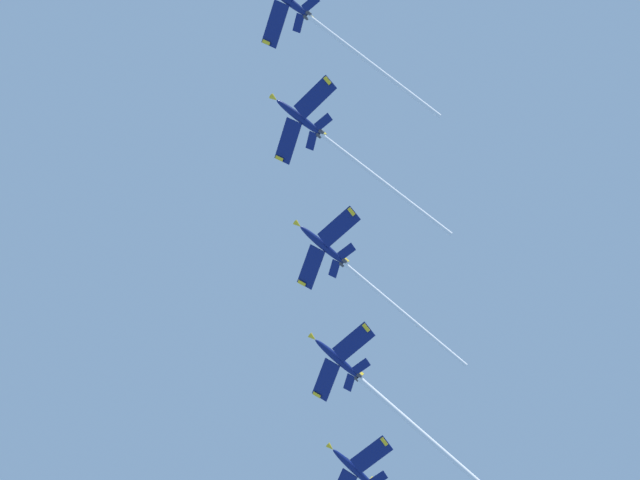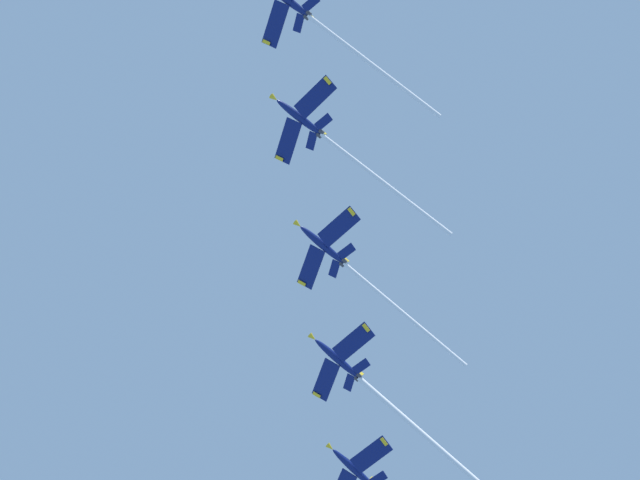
{
  "view_description": "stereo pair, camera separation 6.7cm",
  "coord_description": "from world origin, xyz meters",
  "px_view_note": "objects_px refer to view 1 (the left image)",
  "views": [
    {
      "loc": [
        -15.1,
        7.53,
        1.82
      ],
      "look_at": [
        -31.24,
        -59.84,
        161.38
      ],
      "focal_mm": 48.04,
      "sensor_mm": 36.0,
      "label": 1
    },
    {
      "loc": [
        -15.04,
        7.52,
        1.82
      ],
      "look_at": [
        -31.24,
        -59.84,
        161.38
      ],
      "focal_mm": 48.04,
      "sensor_mm": 36.0,
      "label": 2
    }
  ],
  "objects_px": {
    "jet_third": "(345,264)",
    "jet_fourth": "(378,394)",
    "jet_lead": "(317,23)",
    "jet_second": "(325,137)"
  },
  "relations": [
    {
      "from": "jet_lead",
      "to": "jet_third",
      "type": "height_order",
      "value": "jet_lead"
    },
    {
      "from": "jet_third",
      "to": "jet_fourth",
      "type": "bearing_deg",
      "value": -118.78
    },
    {
      "from": "jet_second",
      "to": "jet_third",
      "type": "height_order",
      "value": "jet_second"
    },
    {
      "from": "jet_lead",
      "to": "jet_second",
      "type": "bearing_deg",
      "value": -107.92
    },
    {
      "from": "jet_lead",
      "to": "jet_fourth",
      "type": "relative_size",
      "value": 0.95
    },
    {
      "from": "jet_lead",
      "to": "jet_fourth",
      "type": "bearing_deg",
      "value": -113.53
    },
    {
      "from": "jet_second",
      "to": "jet_third",
      "type": "bearing_deg",
      "value": -113.03
    },
    {
      "from": "jet_second",
      "to": "jet_fourth",
      "type": "distance_m",
      "value": 52.68
    },
    {
      "from": "jet_third",
      "to": "jet_fourth",
      "type": "xyz_separation_m",
      "value": [
        -12.02,
        -21.89,
        -10.48
      ]
    },
    {
      "from": "jet_lead",
      "to": "jet_third",
      "type": "relative_size",
      "value": 1.05
    }
  ]
}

